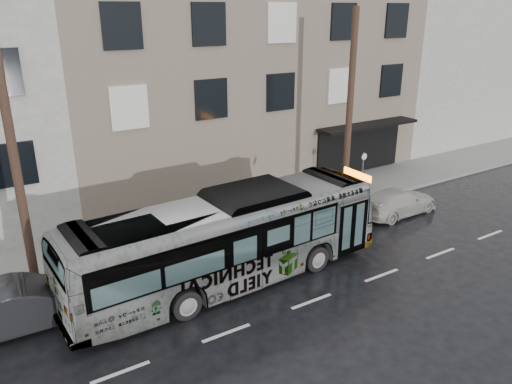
% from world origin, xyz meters
% --- Properties ---
extents(ground, '(120.00, 120.00, 0.00)m').
position_xyz_m(ground, '(0.00, 0.00, 0.00)').
color(ground, black).
rests_on(ground, ground).
extents(sidewalk, '(90.00, 3.60, 0.15)m').
position_xyz_m(sidewalk, '(0.00, 4.90, 0.07)').
color(sidewalk, gray).
rests_on(sidewalk, ground).
extents(building_taupe, '(20.00, 12.00, 11.00)m').
position_xyz_m(building_taupe, '(5.00, 12.70, 5.50)').
color(building_taupe, gray).
rests_on(building_taupe, ground).
extents(building_filler, '(18.00, 12.00, 12.00)m').
position_xyz_m(building_filler, '(24.00, 12.70, 6.00)').
color(building_filler, beige).
rests_on(building_filler, ground).
extents(utility_pole_front, '(0.30, 0.30, 9.00)m').
position_xyz_m(utility_pole_front, '(6.50, 3.30, 4.65)').
color(utility_pole_front, '#472F23').
rests_on(utility_pole_front, sidewalk).
extents(utility_pole_rear, '(0.30, 0.30, 9.00)m').
position_xyz_m(utility_pole_rear, '(-7.50, 3.30, 4.65)').
color(utility_pole_rear, '#472F23').
rests_on(utility_pole_rear, sidewalk).
extents(sign_post, '(0.06, 0.06, 2.40)m').
position_xyz_m(sign_post, '(7.60, 3.30, 1.35)').
color(sign_post, slate).
rests_on(sign_post, sidewalk).
extents(bus, '(11.66, 3.21, 3.22)m').
position_xyz_m(bus, '(-1.70, 0.08, 1.61)').
color(bus, '#B2B2B2').
rests_on(bus, ground).
extents(white_sedan, '(4.22, 1.82, 1.21)m').
position_xyz_m(white_sedan, '(7.99, 1.25, 0.60)').
color(white_sedan, '#B6B4AD').
rests_on(white_sedan, ground).
extents(dark_sedan, '(4.64, 1.72, 1.51)m').
position_xyz_m(dark_sedan, '(-8.17, 1.02, 0.76)').
color(dark_sedan, black).
rests_on(dark_sedan, ground).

